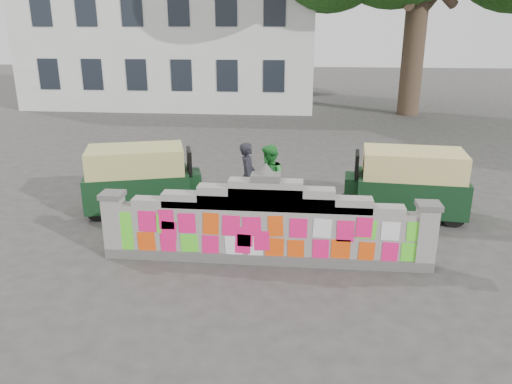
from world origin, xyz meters
TOP-DOWN VIEW (x-y plane):
  - ground at (0.00, 0.00)m, footprint 100.00×100.00m
  - parapet_wall at (-0.00, -0.01)m, footprint 6.48×0.44m
  - building at (-7.00, 21.98)m, footprint 16.00×10.00m
  - cyclist_bike at (-0.61, 2.26)m, footprint 1.85×0.75m
  - cyclist_rider at (-0.61, 2.26)m, footprint 0.42×0.61m
  - pedestrian at (-0.13, 2.48)m, footprint 0.76×0.93m
  - rickshaw_left at (-3.34, 2.59)m, footprint 3.01×2.03m
  - rickshaw_right at (3.21, 2.87)m, footprint 3.00×1.57m

SIDE VIEW (x-z plane):
  - ground at x=0.00m, z-range 0.00..0.00m
  - cyclist_bike at x=-0.61m, z-range 0.00..0.96m
  - parapet_wall at x=0.00m, z-range -0.26..1.75m
  - cyclist_rider at x=-0.61m, z-range 0.00..1.62m
  - rickshaw_left at x=-3.34m, z-range 0.03..1.65m
  - rickshaw_right at x=3.21m, z-range 0.03..1.66m
  - pedestrian at x=-0.13m, z-range 0.00..1.76m
  - building at x=-7.00m, z-range -0.44..8.46m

